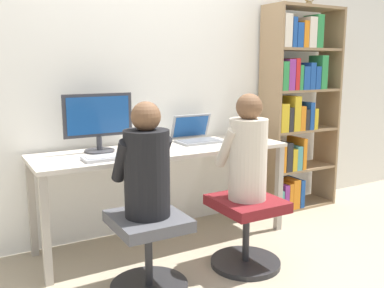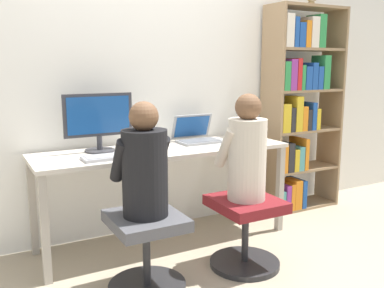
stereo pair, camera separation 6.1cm
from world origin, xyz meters
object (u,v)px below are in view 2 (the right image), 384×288
at_px(desktop_monitor, 99,121).
at_px(laptop, 197,136).
at_px(office_chair_right, 245,227).
at_px(person_at_laptop, 247,152).
at_px(bookshelf, 297,108).
at_px(keyboard, 115,156).
at_px(office_chair_left, 146,247).
at_px(person_at_monitor, 144,166).

xyz_separation_m(desktop_monitor, laptop, (0.83, 0.00, -0.18)).
relative_size(office_chair_right, person_at_laptop, 0.68).
height_order(laptop, bookshelf, bookshelf).
distance_m(desktop_monitor, keyboard, 0.35).
height_order(desktop_monitor, laptop, desktop_monitor).
bearing_deg(office_chair_left, person_at_monitor, 90.00).
bearing_deg(person_at_laptop, laptop, 86.07).
relative_size(laptop, person_at_laptop, 0.49).
height_order(office_chair_left, office_chair_right, same).
height_order(desktop_monitor, keyboard, desktop_monitor).
bearing_deg(bookshelf, person_at_laptop, -145.76).
xyz_separation_m(person_at_monitor, bookshelf, (1.84, 0.73, 0.19)).
relative_size(keyboard, office_chair_right, 0.92).
bearing_deg(laptop, person_at_laptop, -93.93).
height_order(desktop_monitor, office_chair_right, desktop_monitor).
relative_size(keyboard, person_at_monitor, 0.65).
relative_size(laptop, office_chair_left, 0.73).
bearing_deg(person_at_laptop, office_chair_right, -90.00).
distance_m(desktop_monitor, person_at_monitor, 0.76).
height_order(keyboard, office_chair_left, keyboard).
height_order(person_at_laptop, bookshelf, bookshelf).
bearing_deg(bookshelf, office_chair_left, -158.16).
xyz_separation_m(office_chair_left, bookshelf, (1.84, 0.74, 0.70)).
xyz_separation_m(office_chair_left, person_at_laptop, (0.72, -0.02, 0.53)).
bearing_deg(bookshelf, laptop, 179.58).
bearing_deg(person_at_monitor, office_chair_right, -2.80).
height_order(office_chair_left, person_at_monitor, person_at_monitor).
relative_size(desktop_monitor, office_chair_left, 1.05).
height_order(person_at_monitor, person_at_laptop, person_at_laptop).
relative_size(desktop_monitor, office_chair_right, 1.05).
distance_m(desktop_monitor, office_chair_right, 1.30).
height_order(laptop, office_chair_right, laptop).
distance_m(person_at_monitor, person_at_laptop, 0.72).
xyz_separation_m(desktop_monitor, person_at_monitor, (0.05, -0.74, -0.18)).
xyz_separation_m(keyboard, office_chair_left, (0.03, -0.47, -0.48)).
xyz_separation_m(desktop_monitor, person_at_laptop, (0.77, -0.77, -0.17)).
bearing_deg(laptop, bookshelf, -0.42).
relative_size(desktop_monitor, person_at_laptop, 0.72).
height_order(laptop, person_at_laptop, person_at_laptop).
height_order(office_chair_right, person_at_laptop, person_at_laptop).
bearing_deg(person_at_monitor, laptop, 43.73).
bearing_deg(person_at_laptop, desktop_monitor, 135.21).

